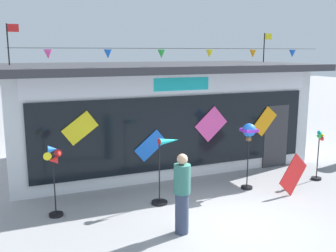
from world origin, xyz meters
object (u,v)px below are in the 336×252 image
(wind_spinner_left, at_px, (165,165))
(wind_spinner_center_right, at_px, (319,151))
(person_mid_plaza, at_px, (182,193))
(wind_spinner_center_left, at_px, (249,136))
(display_kite_on_ground, at_px, (293,174))
(wind_spinner_far_left, at_px, (54,168))
(kite_shop_building, at_px, (154,112))

(wind_spinner_left, relative_size, wind_spinner_center_right, 1.12)
(wind_spinner_center_right, bearing_deg, wind_spinner_left, 179.01)
(wind_spinner_left, relative_size, person_mid_plaza, 0.98)
(wind_spinner_center_left, height_order, display_kite_on_ground, wind_spinner_center_left)
(wind_spinner_left, bearing_deg, display_kite_on_ground, -11.91)
(wind_spinner_center_right, bearing_deg, wind_spinner_far_left, 177.78)
(wind_spinner_center_right, xyz_separation_m, display_kite_on_ground, (-1.42, -0.62, -0.33))
(kite_shop_building, xyz_separation_m, person_mid_plaza, (-1.39, -5.31, -0.81))
(display_kite_on_ground, bearing_deg, wind_spinner_left, 168.09)
(wind_spinner_left, xyz_separation_m, wind_spinner_center_right, (4.76, -0.08, -0.10))
(kite_shop_building, xyz_separation_m, display_kite_on_ground, (2.23, -4.39, -1.14))
(kite_shop_building, xyz_separation_m, wind_spinner_center_left, (1.33, -3.61, -0.21))
(wind_spinner_center_right, xyz_separation_m, person_mid_plaza, (-5.04, -1.54, 0.00))
(kite_shop_building, bearing_deg, display_kite_on_ground, -63.12)
(wind_spinner_left, relative_size, wind_spinner_center_left, 0.91)
(kite_shop_building, relative_size, display_kite_on_ground, 9.97)
(person_mid_plaza, distance_m, display_kite_on_ground, 3.74)
(kite_shop_building, bearing_deg, person_mid_plaza, -104.67)
(person_mid_plaza, bearing_deg, display_kite_on_ground, 81.63)
(kite_shop_building, height_order, wind_spinner_center_right, kite_shop_building)
(wind_spinner_center_left, relative_size, person_mid_plaza, 1.08)
(kite_shop_building, relative_size, wind_spinner_center_right, 6.59)
(wind_spinner_left, height_order, person_mid_plaza, person_mid_plaza)
(wind_spinner_left, distance_m, person_mid_plaza, 1.65)
(wind_spinner_center_right, distance_m, display_kite_on_ground, 1.59)
(kite_shop_building, height_order, wind_spinner_far_left, kite_shop_building)
(wind_spinner_far_left, height_order, display_kite_on_ground, wind_spinner_far_left)
(wind_spinner_left, bearing_deg, person_mid_plaza, -99.84)
(person_mid_plaza, bearing_deg, wind_spinner_center_right, 84.36)
(kite_shop_building, distance_m, wind_spinner_center_right, 5.31)
(wind_spinner_left, xyz_separation_m, wind_spinner_center_left, (2.44, 0.07, 0.50))
(wind_spinner_far_left, distance_m, wind_spinner_center_right, 7.34)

